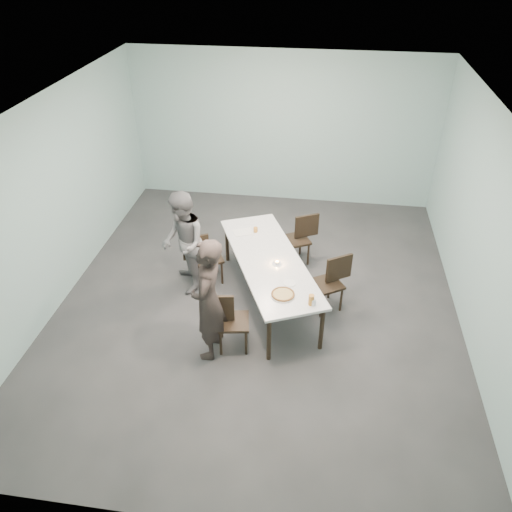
# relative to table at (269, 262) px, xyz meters

# --- Properties ---
(ground) EXTENTS (7.00, 7.00, 0.00)m
(ground) POSITION_rel_table_xyz_m (-0.15, -0.06, -0.69)
(ground) COLOR #333335
(ground) RESTS_ON ground
(room_shell) EXTENTS (6.02, 7.02, 3.01)m
(room_shell) POSITION_rel_table_xyz_m (-0.15, -0.06, 1.33)
(room_shell) COLOR #94BABA
(room_shell) RESTS_ON ground
(table) EXTENTS (1.88, 2.74, 0.75)m
(table) POSITION_rel_table_xyz_m (0.00, 0.00, 0.00)
(table) COLOR white
(table) RESTS_ON ground
(chair_near_left) EXTENTS (0.64, 0.48, 0.87)m
(chair_near_left) POSITION_rel_table_xyz_m (-0.43, -1.09, -0.19)
(chair_near_left) COLOR black
(chair_near_left) RESTS_ON ground
(chair_far_left) EXTENTS (0.65, 0.56, 0.87)m
(chair_far_left) POSITION_rel_table_xyz_m (-1.09, 0.34, -0.19)
(chair_far_left) COLOR black
(chair_far_left) RESTS_ON ground
(chair_near_right) EXTENTS (0.64, 0.58, 0.87)m
(chair_near_right) POSITION_rel_table_xyz_m (0.94, -0.02, -0.19)
(chair_near_right) COLOR black
(chair_near_right) RESTS_ON ground
(chair_far_right) EXTENTS (0.65, 0.57, 0.87)m
(chair_far_right) POSITION_rel_table_xyz_m (0.39, 1.14, -0.19)
(chair_far_right) COLOR black
(chair_far_right) RESTS_ON ground
(diner_near) EXTENTS (0.43, 0.65, 1.77)m
(diner_near) POSITION_rel_table_xyz_m (-0.64, -1.22, 0.19)
(diner_near) COLOR black
(diner_near) RESTS_ON ground
(diner_far) EXTENTS (0.89, 0.99, 1.66)m
(diner_far) POSITION_rel_table_xyz_m (-1.34, 0.13, 0.14)
(diner_far) COLOR slate
(diner_far) RESTS_ON ground
(pizza) EXTENTS (0.34, 0.34, 0.04)m
(pizza) POSITION_rel_table_xyz_m (0.28, -0.82, 0.08)
(pizza) COLOR white
(pizza) RESTS_ON table
(side_plate) EXTENTS (0.18, 0.18, 0.01)m
(side_plate) POSITION_rel_table_xyz_m (0.35, -0.54, 0.06)
(side_plate) COLOR white
(side_plate) RESTS_ON table
(beer_glass) EXTENTS (0.08, 0.08, 0.15)m
(beer_glass) POSITION_rel_table_xyz_m (0.66, -0.96, 0.13)
(beer_glass) COLOR #BD7829
(beer_glass) RESTS_ON table
(water_tumbler) EXTENTS (0.08, 0.08, 0.09)m
(water_tumbler) POSITION_rel_table_xyz_m (0.69, -0.95, 0.10)
(water_tumbler) COLOR silver
(water_tumbler) RESTS_ON table
(tealight) EXTENTS (0.06, 0.06, 0.05)m
(tealight) POSITION_rel_table_xyz_m (0.13, -0.11, 0.08)
(tealight) COLOR silver
(tealight) RESTS_ON table
(amber_tumbler) EXTENTS (0.07, 0.07, 0.08)m
(amber_tumbler) POSITION_rel_table_xyz_m (-0.31, 0.75, 0.10)
(amber_tumbler) COLOR #BD7829
(amber_tumbler) RESTS_ON table
(menu) EXTENTS (0.36, 0.32, 0.01)m
(menu) POSITION_rel_table_xyz_m (-0.51, 0.71, 0.06)
(menu) COLOR silver
(menu) RESTS_ON table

